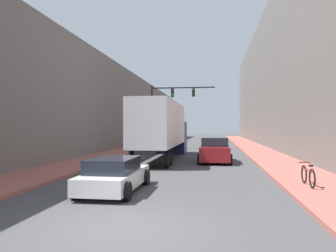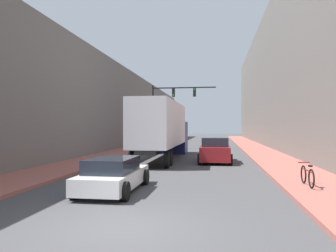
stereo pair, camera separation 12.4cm
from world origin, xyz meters
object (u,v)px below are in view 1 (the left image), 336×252
(traffic_signal_gantry, at_px, (166,105))
(semi_truck, at_px, (163,128))
(suv_car, at_px, (215,150))
(parked_bicycle, at_px, (308,176))
(sedan_car, at_px, (114,175))

(traffic_signal_gantry, bearing_deg, semi_truck, -82.78)
(semi_truck, bearing_deg, suv_car, -22.56)
(traffic_signal_gantry, height_order, parked_bicycle, traffic_signal_gantry)
(suv_car, distance_m, traffic_signal_gantry, 13.99)
(traffic_signal_gantry, relative_size, parked_bicycle, 3.76)
(suv_car, height_order, traffic_signal_gantry, traffic_signal_gantry)
(semi_truck, xyz_separation_m, parked_bicycle, (7.35, -10.72, -1.76))
(sedan_car, xyz_separation_m, suv_car, (3.71, 10.54, 0.20))
(traffic_signal_gantry, bearing_deg, parked_bicycle, -67.96)
(semi_truck, relative_size, parked_bicycle, 7.15)
(sedan_car, height_order, traffic_signal_gantry, traffic_signal_gantry)
(suv_car, distance_m, parked_bicycle, 9.81)
(semi_truck, xyz_separation_m, suv_car, (3.80, -1.58, -1.49))
(sedan_car, bearing_deg, parked_bicycle, 10.87)
(suv_car, relative_size, parked_bicycle, 2.45)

